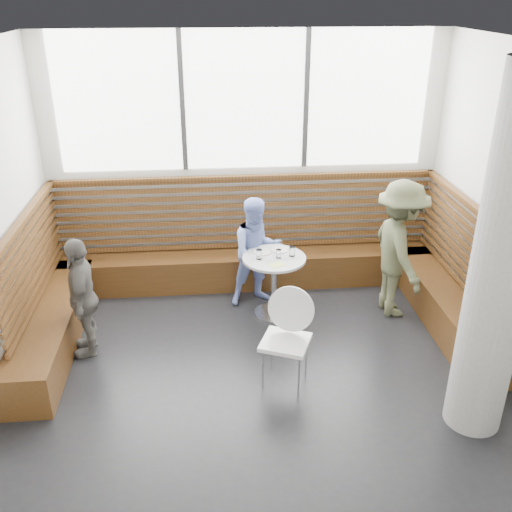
{
  "coord_description": "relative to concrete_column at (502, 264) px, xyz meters",
  "views": [
    {
      "loc": [
        -0.51,
        -4.52,
        3.63
      ],
      "look_at": [
        0.0,
        1.0,
        1.0
      ],
      "focal_mm": 40.0,
      "sensor_mm": 36.0,
      "label": 1
    }
  ],
  "objects": [
    {
      "name": "room",
      "position": [
        -1.85,
        0.6,
        0.0
      ],
      "size": [
        5.0,
        5.0,
        3.2
      ],
      "color": "silver",
      "rests_on": "ground"
    },
    {
      "name": "booth",
      "position": [
        -1.85,
        2.37,
        -1.19
      ],
      "size": [
        5.0,
        2.5,
        1.44
      ],
      "color": "#432810",
      "rests_on": "ground"
    },
    {
      "name": "concrete_column",
      "position": [
        0.0,
        0.0,
        0.0
      ],
      "size": [
        0.5,
        0.5,
        3.2
      ],
      "primitive_type": "cylinder",
      "color": "gray",
      "rests_on": "ground"
    },
    {
      "name": "cafe_table",
      "position": [
        -1.59,
        2.04,
        -1.05
      ],
      "size": [
        0.75,
        0.75,
        0.77
      ],
      "color": "silver",
      "rests_on": "ground"
    },
    {
      "name": "cafe_chair",
      "position": [
        -1.64,
        0.78,
        -1.02
      ],
      "size": [
        0.47,
        0.46,
        0.98
      ],
      "rotation": [
        0.0,
        0.0,
        -0.4
      ],
      "color": "white",
      "rests_on": "ground"
    },
    {
      "name": "adult_man",
      "position": [
        -0.13,
        1.97,
        -0.76
      ],
      "size": [
        0.68,
        1.11,
        1.67
      ],
      "primitive_type": "imported",
      "rotation": [
        0.0,
        0.0,
        1.63
      ],
      "color": "#4F5337",
      "rests_on": "ground"
    },
    {
      "name": "child_back",
      "position": [
        -1.77,
        2.37,
        -0.91
      ],
      "size": [
        0.77,
        0.66,
        1.38
      ],
      "primitive_type": "imported",
      "rotation": [
        0.0,
        0.0,
        0.23
      ],
      "color": "#889EEB",
      "rests_on": "ground"
    },
    {
      "name": "child_left",
      "position": [
        -3.7,
        1.46,
        -0.93
      ],
      "size": [
        0.4,
        0.81,
        1.34
      ],
      "primitive_type": "imported",
      "rotation": [
        0.0,
        0.0,
        -1.48
      ],
      "color": "#615E58",
      "rests_on": "ground"
    },
    {
      "name": "plate_near",
      "position": [
        -1.72,
        2.18,
        -0.83
      ],
      "size": [
        0.2,
        0.2,
        0.01
      ],
      "primitive_type": "cylinder",
      "color": "white",
      "rests_on": "cafe_table"
    },
    {
      "name": "plate_far",
      "position": [
        -1.51,
        2.22,
        -0.83
      ],
      "size": [
        0.21,
        0.21,
        0.01
      ],
      "primitive_type": "cylinder",
      "color": "white",
      "rests_on": "cafe_table"
    },
    {
      "name": "glass_left",
      "position": [
        -1.78,
        2.01,
        -0.77
      ],
      "size": [
        0.07,
        0.07,
        0.12
      ],
      "primitive_type": "cylinder",
      "color": "white",
      "rests_on": "cafe_table"
    },
    {
      "name": "glass_mid",
      "position": [
        -1.55,
        2.02,
        -0.78
      ],
      "size": [
        0.07,
        0.07,
        0.1
      ],
      "primitive_type": "cylinder",
      "color": "white",
      "rests_on": "cafe_table"
    },
    {
      "name": "glass_right",
      "position": [
        -1.38,
        2.06,
        -0.78
      ],
      "size": [
        0.07,
        0.07,
        0.12
      ],
      "primitive_type": "cylinder",
      "color": "white",
      "rests_on": "cafe_table"
    },
    {
      "name": "menu_card",
      "position": [
        -1.59,
        1.83,
        -0.83
      ],
      "size": [
        0.22,
        0.19,
        0.0
      ],
      "primitive_type": "cube",
      "rotation": [
        0.0,
        0.0,
        0.4
      ],
      "color": "#A5C64C",
      "rests_on": "cafe_table"
    }
  ]
}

